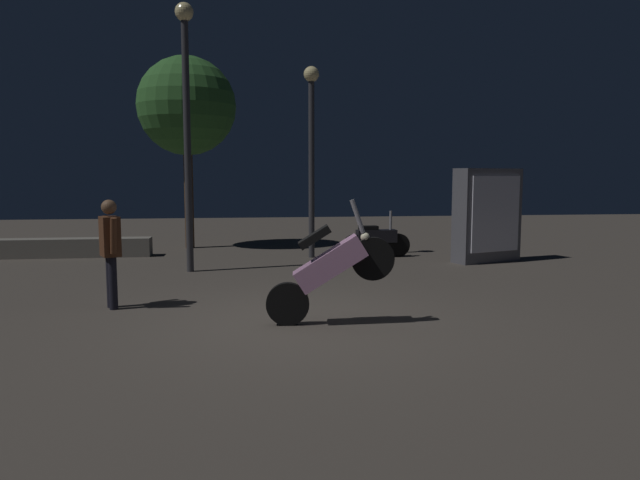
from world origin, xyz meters
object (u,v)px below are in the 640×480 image
Objects in this scene: motorcycle_pink_foreground at (330,268)px; person_rider_beside at (110,244)px; kiosk_billboard at (487,215)px; streetlamp_far at (311,136)px; streetlamp_near at (186,105)px; motorcycle_black_parked_left at (376,239)px.

person_rider_beside is (-3.01, 1.35, 0.20)m from motorcycle_pink_foreground.
motorcycle_pink_foreground is 6.70m from kiosk_billboard.
motorcycle_pink_foreground is at bearing -94.56° from streetlamp_far.
kiosk_billboard is (4.34, 5.10, 0.31)m from motorcycle_pink_foreground.
streetlamp_far is (2.69, 1.75, -0.45)m from streetlamp_near.
streetlamp_far is at bearing -36.81° from kiosk_billboard.
kiosk_billboard is at bearing 54.27° from motorcycle_pink_foreground.
kiosk_billboard is at bearing 4.52° from streetlamp_near.
person_rider_beside is at bearing -104.36° from streetlamp_near.
motorcycle_black_parked_left is 2.88m from streetlamp_far.
kiosk_billboard reaches higher than person_rider_beside.
motorcycle_black_parked_left is at bearing -7.51° from streetlamp_far.
person_rider_beside is at bearing -140.43° from motorcycle_black_parked_left.
streetlamp_near is 6.93m from kiosk_billboard.
streetlamp_near is at bearing 120.19° from motorcycle_pink_foreground.
person_rider_beside is 0.30× the size of streetlamp_near.
motorcycle_pink_foreground is 6.69m from streetlamp_far.
motorcycle_pink_foreground is at bearing -112.25° from motorcycle_black_parked_left.
kiosk_billboard is (6.53, 0.52, -2.28)m from streetlamp_near.
streetlamp_far reaches higher than motorcycle_pink_foreground.
kiosk_billboard is at bearing 3.39° from person_rider_beside.
streetlamp_far reaches higher than kiosk_billboard.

